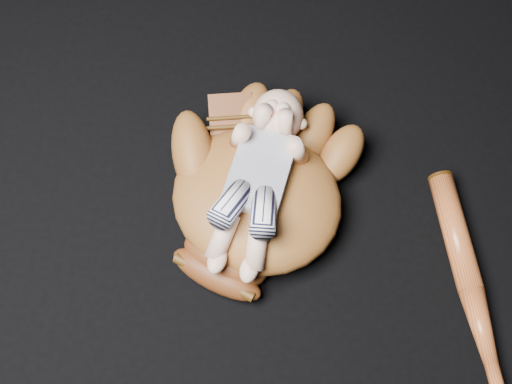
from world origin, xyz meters
The scene contains 3 objects.
baseball_glove centered at (-0.14, 0.11, 0.07)m, with size 0.39×0.44×0.14m, color brown, non-canonical shape.
newborn_baby centered at (-0.14, 0.11, 0.12)m, with size 0.16×0.35×0.14m, color #D7A68A, non-canonical shape.
baseball_bat centered at (0.25, -0.05, 0.02)m, with size 0.05×0.49×0.05m, color #A54A20, non-canonical shape.
Camera 1 is at (-0.11, -0.36, 1.11)m, focal length 45.00 mm.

